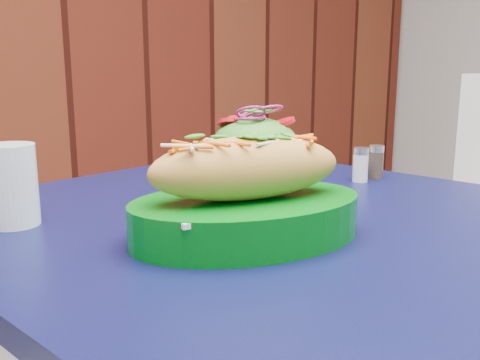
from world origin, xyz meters
TOP-DOWN VIEW (x-y plane):
  - cafe_table at (-0.44, 1.19)m, footprint 0.90×0.90m
  - banh_mi_basket at (-0.53, 1.10)m, footprint 0.33×0.26m
  - salad_plate at (-0.23, 1.43)m, footprint 0.25×0.25m
  - water_glass at (-0.73, 1.34)m, footprint 0.07×0.07m
  - salt_shaker at (-0.16, 1.22)m, footprint 0.03×0.03m
  - pepper_shaker at (-0.12, 1.22)m, footprint 0.03×0.03m

SIDE VIEW (x-z plane):
  - cafe_table at x=-0.44m, z-range 0.29..1.04m
  - salt_shaker at x=-0.16m, z-range 0.75..0.81m
  - pepper_shaker at x=-0.12m, z-range 0.75..0.81m
  - salad_plate at x=-0.23m, z-range 0.74..0.86m
  - banh_mi_basket at x=-0.53m, z-range 0.73..0.87m
  - water_glass at x=-0.73m, z-range 0.75..0.86m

